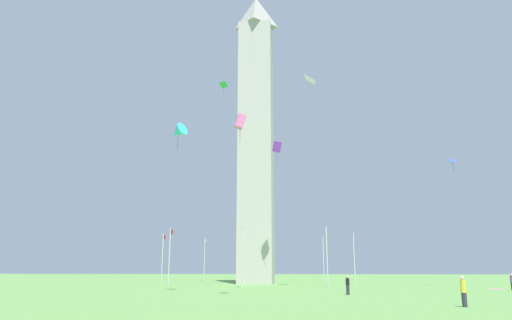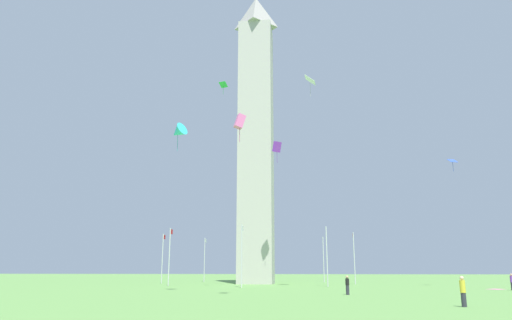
{
  "view_description": "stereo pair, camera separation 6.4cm",
  "coord_description": "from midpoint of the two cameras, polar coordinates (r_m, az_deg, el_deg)",
  "views": [
    {
      "loc": [
        -70.92,
        -8.42,
        2.17
      ],
      "look_at": [
        0.0,
        0.0,
        18.8
      ],
      "focal_mm": 32.85,
      "sensor_mm": 36.0,
      "label": 1
    },
    {
      "loc": [
        -70.91,
        -8.49,
        2.17
      ],
      "look_at": [
        0.0,
        0.0,
        18.8
      ],
      "focal_mm": 32.85,
      "sensor_mm": 36.0,
      "label": 2
    }
  ],
  "objects": [
    {
      "name": "person_purple_shirt",
      "position": [
        56.63,
        28.69,
        -12.9
      ],
      "size": [
        0.32,
        0.32,
        1.69
      ],
      "rotation": [
        0.0,
        0.0,
        0.42
      ],
      "color": "#2D2D38",
      "rests_on": "ground"
    },
    {
      "name": "picnic_blanket_near_first_person",
      "position": [
        58.92,
        27.15,
        -13.82
      ],
      "size": [
        2.24,
        2.28,
        0.01
      ],
      "primitive_type": "cube",
      "rotation": [
        0.0,
        0.0,
        2.29
      ],
      "color": "pink",
      "rests_on": "ground"
    },
    {
      "name": "flagpole_n",
      "position": [
        85.87,
        1.15,
        -11.82
      ],
      "size": [
        1.12,
        0.14,
        7.44
      ],
      "color": "silver",
      "rests_on": "ground"
    },
    {
      "name": "kite_white_diamond",
      "position": [
        60.65,
        6.58,
        9.6
      ],
      "size": [
        1.68,
        1.39,
        2.72
      ],
      "color": "white"
    },
    {
      "name": "kite_green_diamond",
      "position": [
        58.36,
        -4.02,
        9.09
      ],
      "size": [
        1.02,
        1.1,
        1.52
      ],
      "color": "green"
    },
    {
      "name": "flagpole_e",
      "position": [
        74.61,
        -11.34,
        -11.37
      ],
      "size": [
        1.12,
        0.14,
        7.44
      ],
      "color": "silver",
      "rests_on": "ground"
    },
    {
      "name": "flagpole_s",
      "position": [
        57.18,
        -1.77,
        -11.16
      ],
      "size": [
        1.12,
        0.14,
        7.44
      ],
      "color": "silver",
      "rests_on": "ground"
    },
    {
      "name": "flagpole_w",
      "position": [
        71.25,
        11.83,
        -11.28
      ],
      "size": [
        1.12,
        0.14,
        7.44
      ],
      "color": "silver",
      "rests_on": "ground"
    },
    {
      "name": "flagpole_sw",
      "position": [
        60.81,
        8.6,
        -11.14
      ],
      "size": [
        1.12,
        0.14,
        7.44
      ],
      "color": "silver",
      "rests_on": "ground"
    },
    {
      "name": "flagpole_ne",
      "position": [
        83.34,
        -6.31,
        -11.7
      ],
      "size": [
        1.12,
        0.14,
        7.44
      ],
      "color": "silver",
      "rests_on": "ground"
    },
    {
      "name": "kite_blue_diamond",
      "position": [
        65.67,
        22.79,
        -0.14
      ],
      "size": [
        1.14,
        1.24,
        1.72
      ],
      "color": "blue"
    },
    {
      "name": "kite_purple_box",
      "position": [
        63.89,
        2.54,
        1.6
      ],
      "size": [
        1.4,
        1.36,
        3.01
      ],
      "color": "purple"
    },
    {
      "name": "flagpole_se",
      "position": [
        63.59,
        -10.51,
        -11.15
      ],
      "size": [
        1.12,
        0.14,
        7.44
      ],
      "color": "silver",
      "rests_on": "ground"
    },
    {
      "name": "ground_plane",
      "position": [
        71.45,
        -0.03,
        -14.85
      ],
      "size": [
        260.0,
        260.0,
        0.0
      ],
      "primitive_type": "plane",
      "color": "#609347"
    },
    {
      "name": "obelisk_monument",
      "position": [
        74.56,
        -0.02,
        3.59
      ],
      "size": [
        5.19,
        5.19,
        47.17
      ],
      "color": "#B7B2A8",
      "rests_on": "ground"
    },
    {
      "name": "person_black_shirt",
      "position": [
        42.24,
        11.06,
        -14.74
      ],
      "size": [
        0.32,
        0.32,
        1.6
      ],
      "rotation": [
        0.0,
        0.0,
        0.04
      ],
      "color": "#2D2D38",
      "rests_on": "ground"
    },
    {
      "name": "flagpole_nw",
      "position": [
        81.24,
        8.18,
        -11.61
      ],
      "size": [
        1.12,
        0.14,
        7.44
      ],
      "color": "silver",
      "rests_on": "ground"
    },
    {
      "name": "kite_pink_box",
      "position": [
        39.38,
        -2.0,
        4.7
      ],
      "size": [
        0.99,
        1.15,
        2.45
      ],
      "color": "pink"
    },
    {
      "name": "kite_cyan_delta",
      "position": [
        47.85,
        -9.5,
        3.39
      ],
      "size": [
        2.06,
        2.21,
        2.91
      ],
      "color": "#33C6D1"
    },
    {
      "name": "person_yellow_shirt",
      "position": [
        30.95,
        23.9,
        -14.43
      ],
      "size": [
        0.32,
        0.32,
        1.75
      ],
      "rotation": [
        0.0,
        0.0,
        0.39
      ],
      "color": "#2D2D38",
      "rests_on": "ground"
    }
  ]
}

